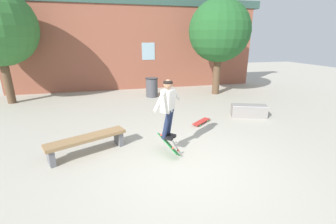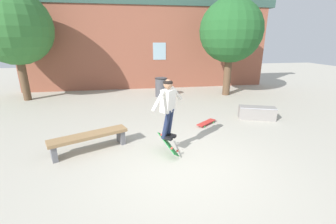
{
  "view_description": "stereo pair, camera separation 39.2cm",
  "coord_description": "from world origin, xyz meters",
  "px_view_note": "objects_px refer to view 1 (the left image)",
  "views": [
    {
      "loc": [
        -1.43,
        -4.14,
        2.65
      ],
      "look_at": [
        -0.23,
        0.69,
        1.04
      ],
      "focal_mm": 24.0,
      "sensor_mm": 36.0,
      "label": 1
    },
    {
      "loc": [
        -1.05,
        -4.21,
        2.65
      ],
      "look_at": [
        -0.23,
        0.69,
        1.04
      ],
      "focal_mm": 24.0,
      "sensor_mm": 36.0,
      "label": 2
    }
  ],
  "objects_px": {
    "park_bench": "(87,141)",
    "skateboard_resting": "(201,121)",
    "skate_ledge": "(249,111)",
    "skateboard_flipping": "(168,144)",
    "trash_bin": "(152,87)",
    "tree_right": "(219,31)",
    "skater": "(168,104)"
  },
  "relations": [
    {
      "from": "park_bench",
      "to": "skateboard_resting",
      "type": "relative_size",
      "value": 2.38
    },
    {
      "from": "park_bench",
      "to": "skateboard_resting",
      "type": "xyz_separation_m",
      "value": [
        3.44,
        1.26,
        -0.26
      ]
    },
    {
      "from": "skateboard_resting",
      "to": "skate_ledge",
      "type": "bearing_deg",
      "value": -30.75
    },
    {
      "from": "skate_ledge",
      "to": "skateboard_resting",
      "type": "relative_size",
      "value": 1.64
    },
    {
      "from": "skate_ledge",
      "to": "skateboard_flipping",
      "type": "bearing_deg",
      "value": -130.37
    },
    {
      "from": "park_bench",
      "to": "skateboard_flipping",
      "type": "distance_m",
      "value": 1.95
    },
    {
      "from": "park_bench",
      "to": "skate_ledge",
      "type": "bearing_deg",
      "value": -8.54
    },
    {
      "from": "skateboard_flipping",
      "to": "skateboard_resting",
      "type": "relative_size",
      "value": 1.04
    },
    {
      "from": "park_bench",
      "to": "trash_bin",
      "type": "relative_size",
      "value": 2.05
    },
    {
      "from": "tree_right",
      "to": "park_bench",
      "type": "relative_size",
      "value": 2.4
    },
    {
      "from": "park_bench",
      "to": "skater",
      "type": "bearing_deg",
      "value": -35.48
    },
    {
      "from": "tree_right",
      "to": "skater",
      "type": "relative_size",
      "value": 3.15
    },
    {
      "from": "skate_ledge",
      "to": "skateboard_resting",
      "type": "distance_m",
      "value": 1.92
    },
    {
      "from": "skater",
      "to": "skate_ledge",
      "type": "bearing_deg",
      "value": 69.94
    },
    {
      "from": "park_bench",
      "to": "skateboard_flipping",
      "type": "height_order",
      "value": "skateboard_flipping"
    },
    {
      "from": "skate_ledge",
      "to": "skater",
      "type": "distance_m",
      "value": 4.05
    },
    {
      "from": "skater",
      "to": "tree_right",
      "type": "bearing_deg",
      "value": 96.11
    },
    {
      "from": "skate_ledge",
      "to": "skateboard_resting",
      "type": "bearing_deg",
      "value": -152.73
    },
    {
      "from": "skater",
      "to": "skateboard_flipping",
      "type": "bearing_deg",
      "value": -56.21
    },
    {
      "from": "park_bench",
      "to": "skateboard_flipping",
      "type": "bearing_deg",
      "value": -38.03
    },
    {
      "from": "park_bench",
      "to": "trash_bin",
      "type": "bearing_deg",
      "value": 40.29
    },
    {
      "from": "skateboard_resting",
      "to": "skater",
      "type": "bearing_deg",
      "value": -171.29
    },
    {
      "from": "skateboard_flipping",
      "to": "skateboard_resting",
      "type": "bearing_deg",
      "value": 116.41
    },
    {
      "from": "skateboard_resting",
      "to": "trash_bin",
      "type": "bearing_deg",
      "value": 65.2
    },
    {
      "from": "tree_right",
      "to": "skateboard_flipping",
      "type": "height_order",
      "value": "tree_right"
    },
    {
      "from": "tree_right",
      "to": "trash_bin",
      "type": "height_order",
      "value": "tree_right"
    },
    {
      "from": "tree_right",
      "to": "skateboard_resting",
      "type": "bearing_deg",
      "value": -121.12
    },
    {
      "from": "tree_right",
      "to": "skateboard_flipping",
      "type": "bearing_deg",
      "value": -124.82
    },
    {
      "from": "skate_ledge",
      "to": "park_bench",
      "type": "bearing_deg",
      "value": -144.31
    },
    {
      "from": "skater",
      "to": "skateboard_resting",
      "type": "distance_m",
      "value": 2.53
    },
    {
      "from": "skateboard_flipping",
      "to": "tree_right",
      "type": "bearing_deg",
      "value": 123.57
    },
    {
      "from": "trash_bin",
      "to": "skateboard_flipping",
      "type": "bearing_deg",
      "value": -96.09
    }
  ]
}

